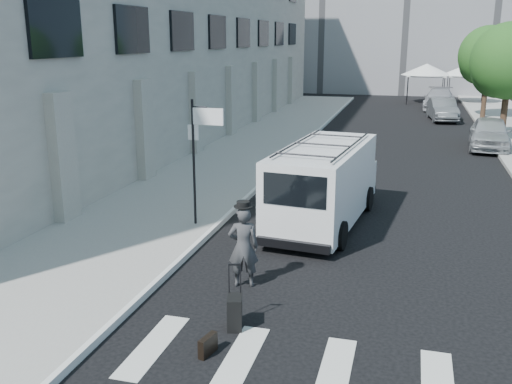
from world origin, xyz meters
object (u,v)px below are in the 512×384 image
Objects in this scene: cargo_van at (325,183)px; parked_car_c at (439,99)px; parked_car_b at (442,110)px; briefcase at (208,345)px; businessman at (243,247)px; suitcase at (235,312)px; parked_car_a at (490,133)px.

cargo_van reaches higher than parked_car_c.
parked_car_c is at bearing 83.27° from parked_car_b.
cargo_van is (0.79, 7.71, 1.02)m from briefcase.
parked_car_c reaches higher than briefcase.
businessman is 1.49× the size of suitcase.
businessman is 4.09× the size of briefcase.
businessman is 2.95m from briefcase.
cargo_van is 29.57m from parked_car_c.
cargo_van is 1.44× the size of parked_car_b.
cargo_van is 14.74m from parked_car_a.
suitcase is at bearing -103.85° from parked_car_a.
businessman reaches higher than parked_car_c.
parked_car_a is 15.90m from parked_car_c.
parked_car_c is at bearing 67.10° from suitcase.
cargo_van reaches higher than businessman.
parked_car_b is (4.18, 23.17, -0.47)m from cargo_van.
businessman is 34.52m from parked_car_c.
suitcase is at bearing -105.86° from parked_car_b.
cargo_van is at bearing -109.66° from parked_car_a.
parked_car_c is at bearing 87.92° from cargo_van.
suitcase is 0.19× the size of cargo_van.
parked_car_a is (6.60, 20.17, 0.45)m from suitcase.
businessman is at bearing -106.58° from parked_car_a.
cargo_van is at bearing -116.56° from businessman.
cargo_van is at bearing -94.75° from parked_car_c.
parked_car_a is at bearing 56.58° from suitcase.
cargo_van is at bearing 69.37° from suitcase.
briefcase is (0.21, -2.85, -0.73)m from businessman.
businessman is 0.40× the size of parked_car_a.
parked_car_b is at bearing 104.78° from parked_car_a.
cargo_van is at bearing 97.45° from briefcase.
businessman reaches higher than parked_car_a.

